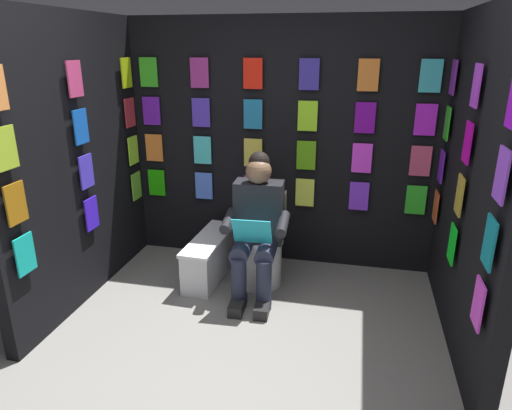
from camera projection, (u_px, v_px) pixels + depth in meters
name	position (u px, v px, depth m)	size (l,w,h in m)	color
ground_plane	(222.00, 395.00, 2.76)	(30.00, 30.00, 0.00)	gray
display_wall_back	(281.00, 145.00, 4.22)	(2.91, 0.14, 2.25)	black
display_wall_left	(475.00, 186.00, 2.98)	(0.14, 1.94, 2.25)	black
display_wall_right	(76.00, 163.00, 3.59)	(0.14, 1.94, 2.25)	black
toilet	(261.00, 246.00, 4.04)	(0.41, 0.56, 0.77)	white
person_reading	(257.00, 226.00, 3.74)	(0.54, 0.70, 1.19)	black
comic_longbox_near	(210.00, 257.00, 4.13)	(0.29, 0.84, 0.38)	silver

